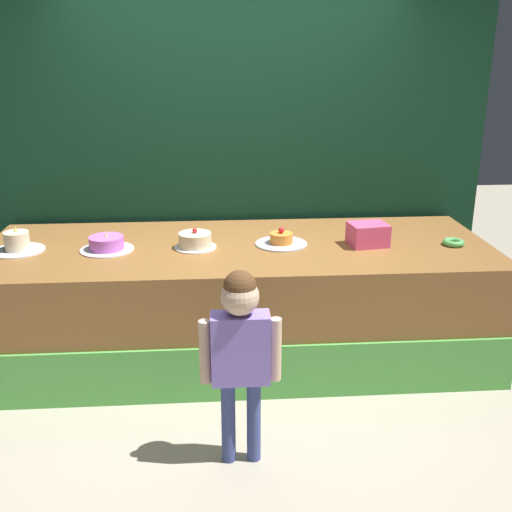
{
  "coord_description": "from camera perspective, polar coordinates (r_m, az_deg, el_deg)",
  "views": [
    {
      "loc": [
        -0.17,
        -3.26,
        2.06
      ],
      "look_at": [
        0.1,
        0.38,
        0.81
      ],
      "focal_mm": 42.31,
      "sensor_mm": 36.0,
      "label": 1
    }
  ],
  "objects": [
    {
      "name": "child_figure",
      "position": [
        3.02,
        -1.49,
        -8.16
      ],
      "size": [
        0.41,
        0.19,
        1.07
      ],
      "color": "#3F4C8C",
      "rests_on": "ground_plane"
    },
    {
      "name": "curtain_backdrop",
      "position": [
        4.66,
        -2.17,
        11.51
      ],
      "size": [
        3.88,
        0.08,
        2.93
      ],
      "primitive_type": "cube",
      "color": "#113823",
      "rests_on": "ground_plane"
    },
    {
      "name": "cake_center_right",
      "position": [
        4.03,
        -5.78,
        1.44
      ],
      "size": [
        0.28,
        0.28,
        0.14
      ],
      "color": "white",
      "rests_on": "stage_platform"
    },
    {
      "name": "cake_center_left",
      "position": [
        4.09,
        -13.94,
        1.09
      ],
      "size": [
        0.35,
        0.35,
        0.13
      ],
      "color": "silver",
      "rests_on": "stage_platform"
    },
    {
      "name": "cake_far_left",
      "position": [
        4.24,
        -21.65,
        1.11
      ],
      "size": [
        0.34,
        0.34,
        0.17
      ],
      "color": "silver",
      "rests_on": "stage_platform"
    },
    {
      "name": "cake_far_right",
      "position": [
        4.09,
        2.4,
        1.5
      ],
      "size": [
        0.36,
        0.36,
        0.12
      ],
      "color": "silver",
      "rests_on": "stage_platform"
    },
    {
      "name": "donut",
      "position": [
        4.29,
        18.17,
        1.23
      ],
      "size": [
        0.14,
        0.14,
        0.04
      ],
      "primitive_type": "torus",
      "color": "#59B259",
      "rests_on": "stage_platform"
    },
    {
      "name": "pink_box",
      "position": [
        4.13,
        10.53,
        2.02
      ],
      "size": [
        0.27,
        0.23,
        0.15
      ],
      "primitive_type": "cube",
      "rotation": [
        0.0,
        0.0,
        0.15
      ],
      "color": "#E94F84",
      "rests_on": "stage_platform"
    },
    {
      "name": "ground_plane",
      "position": [
        3.86,
        -1.12,
        -13.35
      ],
      "size": [
        12.0,
        12.0,
        0.0
      ],
      "primitive_type": "plane",
      "color": "#ADA38E"
    },
    {
      "name": "stage_platform",
      "position": [
        4.23,
        -1.62,
        -4.2
      ],
      "size": [
        3.42,
        1.28,
        0.81
      ],
      "color": "brown",
      "rests_on": "ground_plane"
    }
  ]
}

